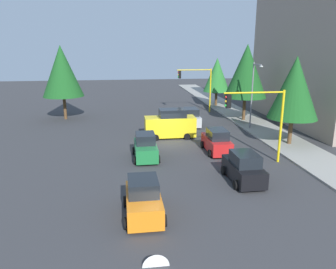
{
  "coord_description": "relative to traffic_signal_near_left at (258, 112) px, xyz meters",
  "views": [
    {
      "loc": [
        28.18,
        -4.08,
        8.51
      ],
      "look_at": [
        1.33,
        -0.32,
        1.2
      ],
      "focal_mm": 34.97,
      "sensor_mm": 36.0,
      "label": 1
    }
  ],
  "objects": [
    {
      "name": "car_black",
      "position": [
        3.2,
        -2.14,
        -2.99
      ],
      "size": [
        3.97,
        2.03,
        1.98
      ],
      "color": "black",
      "rests_on": "ground"
    },
    {
      "name": "street_lamp_curbside",
      "position": [
        -9.61,
        3.53,
        0.46
      ],
      "size": [
        2.15,
        0.28,
        7.0
      ],
      "color": "slate",
      "rests_on": "ground"
    },
    {
      "name": "ground_plane",
      "position": [
        -6.0,
        -5.67,
        -3.89
      ],
      "size": [
        120.0,
        120.0,
        0.0
      ],
      "primitive_type": "plane",
      "color": "#353538"
    },
    {
      "name": "tree_roadside_near",
      "position": [
        -4.0,
        4.83,
        1.22
      ],
      "size": [
        4.26,
        4.26,
        7.79
      ],
      "color": "brown",
      "rests_on": "ground"
    },
    {
      "name": "delivery_van_yellow",
      "position": [
        -8.0,
        -5.29,
        -2.61
      ],
      "size": [
        2.22,
        4.8,
        2.77
      ],
      "color": "yellow",
      "rests_on": "ground"
    },
    {
      "name": "tree_opposite_side",
      "position": [
        -18.0,
        -16.67,
        1.83
      ],
      "size": [
        4.75,
        4.75,
        8.7
      ],
      "color": "brown",
      "rests_on": "ground"
    },
    {
      "name": "tree_roadside_far",
      "position": [
        -24.0,
        3.83,
        0.67
      ],
      "size": [
        3.82,
        3.82,
        6.96
      ],
      "color": "brown",
      "rests_on": "ground"
    },
    {
      "name": "car_red",
      "position": [
        -2.97,
        -2.15,
        -2.99
      ],
      "size": [
        3.97,
        1.96,
        1.98
      ],
      "color": "red",
      "rests_on": "ground"
    },
    {
      "name": "tree_roadside_mid",
      "position": [
        -14.0,
        4.33,
        1.91
      ],
      "size": [
        4.81,
        4.81,
        8.82
      ],
      "color": "brown",
      "rests_on": "ground"
    },
    {
      "name": "car_orange",
      "position": [
        6.78,
        -8.87,
        -2.99
      ],
      "size": [
        3.74,
        2.06,
        1.98
      ],
      "color": "orange",
      "rests_on": "ground"
    },
    {
      "name": "traffic_signal_far_left",
      "position": [
        -20.0,
        0.04,
        0.16
      ],
      "size": [
        0.36,
        4.59,
        5.72
      ],
      "color": "yellow",
      "rests_on": "ground"
    },
    {
      "name": "car_green",
      "position": [
        -2.21,
        -8.1,
        -3.0
      ],
      "size": [
        3.79,
        1.98,
        1.98
      ],
      "color": "#1E7238",
      "rests_on": "ground"
    },
    {
      "name": "lane_arrow_near",
      "position": [
        5.51,
        -8.67,
        -3.88
      ],
      "size": [
        2.4,
        1.1,
        1.1
      ],
      "color": "silver",
      "rests_on": "ground"
    },
    {
      "name": "traffic_signal_near_left",
      "position": [
        0.0,
        0.0,
        0.0
      ],
      "size": [
        0.36,
        4.59,
        5.48
      ],
      "color": "yellow",
      "rests_on": "ground"
    },
    {
      "name": "car_silver",
      "position": [
        -12.56,
        -2.35,
        -2.99
      ],
      "size": [
        4.06,
        1.93,
        1.98
      ],
      "color": "#B2B5BA",
      "rests_on": "ground"
    },
    {
      "name": "sidewalk_kerb",
      "position": [
        -11.0,
        4.83,
        -3.82
      ],
      "size": [
        80.0,
        4.0,
        0.15
      ],
      "primitive_type": "cube",
      "color": "gray",
      "rests_on": "ground"
    },
    {
      "name": "apartment_block",
      "position": [
        -12.48,
        12.83,
        4.32
      ],
      "size": [
        19.38,
        9.3,
        16.4
      ],
      "color": "gray",
      "rests_on": "ground"
    }
  ]
}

